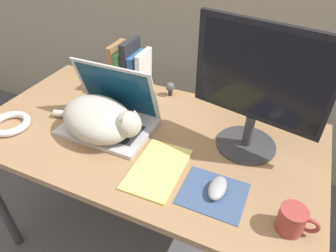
# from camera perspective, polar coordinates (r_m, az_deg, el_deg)

# --- Properties ---
(desk) EXTENTS (1.41, 0.76, 0.75)m
(desk) POSITION_cam_1_polar(r_m,az_deg,el_deg) (1.29, -4.30, -3.86)
(desk) COLOR #93704C
(desk) RESTS_ON ground_plane
(laptop) EXTENTS (0.37, 0.26, 0.27)m
(laptop) POSITION_cam_1_polar(r_m,az_deg,el_deg) (1.27, -10.86, 2.00)
(laptop) COLOR #B7B7BC
(laptop) RESTS_ON desk
(cat) EXTENTS (0.46, 0.33, 0.16)m
(cat) POSITION_cam_1_polar(r_m,az_deg,el_deg) (1.22, -12.88, 1.33)
(cat) COLOR #B2ADA3
(cat) RESTS_ON desk
(external_monitor) EXTENTS (0.47, 0.23, 0.48)m
(external_monitor) POSITION_cam_1_polar(r_m,az_deg,el_deg) (1.06, 16.69, 7.05)
(external_monitor) COLOR #333338
(external_monitor) RESTS_ON desk
(mousepad) EXTENTS (0.21, 0.18, 0.00)m
(mousepad) POSITION_cam_1_polar(r_m,az_deg,el_deg) (1.01, 8.58, -12.61)
(mousepad) COLOR #384C75
(mousepad) RESTS_ON desk
(computer_mouse) EXTENTS (0.06, 0.11, 0.03)m
(computer_mouse) POSITION_cam_1_polar(r_m,az_deg,el_deg) (1.01, 9.42, -11.57)
(computer_mouse) COLOR #99999E
(computer_mouse) RESTS_ON mousepad
(book_row) EXTENTS (0.17, 0.16, 0.26)m
(book_row) POSITION_cam_1_polar(r_m,az_deg,el_deg) (1.48, -7.19, 10.65)
(book_row) COLOR olive
(book_row) RESTS_ON desk
(cable_coil) EXTENTS (0.17, 0.17, 0.03)m
(cable_coil) POSITION_cam_1_polar(r_m,az_deg,el_deg) (1.42, -27.88, 0.40)
(cable_coil) COLOR silver
(cable_coil) RESTS_ON desk
(notepad) EXTENTS (0.18, 0.28, 0.01)m
(notepad) POSITION_cam_1_polar(r_m,az_deg,el_deg) (1.08, -2.01, -8.13)
(notepad) COLOR #E5DB6B
(notepad) RESTS_ON desk
(webcam) EXTENTS (0.04, 0.04, 0.07)m
(webcam) POSITION_cam_1_polar(r_m,az_deg,el_deg) (1.46, 0.42, 7.36)
(webcam) COLOR #232328
(webcam) RESTS_ON desk
(mug) EXTENTS (0.12, 0.08, 0.08)m
(mug) POSITION_cam_1_polar(r_m,az_deg,el_deg) (0.96, 22.63, -16.20)
(mug) COLOR #993833
(mug) RESTS_ON desk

